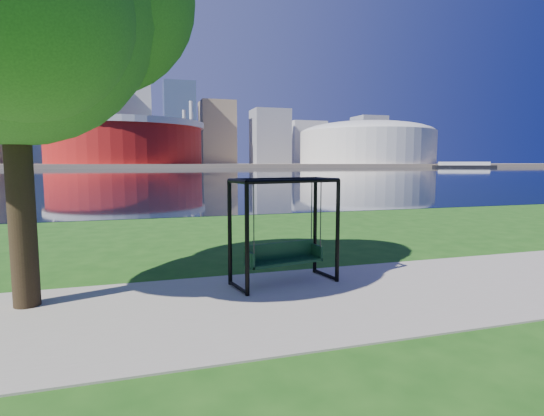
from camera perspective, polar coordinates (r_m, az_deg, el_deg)
name	(u,v)px	position (r m, az deg, el deg)	size (l,w,h in m)	color
ground	(274,295)	(8.11, 0.34, -11.57)	(900.00, 900.00, 0.00)	#1E5114
path	(283,302)	(7.65, 1.48, -12.54)	(120.00, 4.00, 0.03)	#9E937F
river	(151,173)	(109.42, -15.90, 4.55)	(900.00, 180.00, 0.02)	black
far_bank	(145,165)	(313.38, -16.72, 5.54)	(900.00, 228.00, 2.00)	#937F60
stadium	(126,141)	(242.78, -19.07, 8.51)	(83.00, 83.00, 32.00)	maroon
arena	(367,142)	(278.89, 12.60, 8.67)	(84.00, 84.00, 26.56)	beige
skyline	(137,117)	(328.48, -17.68, 11.62)	(392.00, 66.00, 96.50)	gray
swing	(284,233)	(8.56, 1.59, -3.44)	(2.24, 1.29, 2.16)	black
barge	(464,165)	(252.93, 24.38, 5.29)	(32.08, 20.01, 3.13)	black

